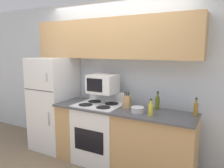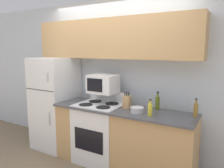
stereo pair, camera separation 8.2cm
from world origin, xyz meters
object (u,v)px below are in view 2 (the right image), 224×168
(microwave, at_px, (103,84))
(bottle_vinegar, at_px, (196,110))
(knife_block, at_px, (127,102))
(refrigerator, at_px, (56,103))
(bowl, at_px, (137,110))
(stove, at_px, (99,132))
(bottle_cooking_spray, at_px, (150,109))
(bottle_olive_oil, at_px, (157,103))

(microwave, xyz_separation_m, bottle_vinegar, (1.37, 0.02, -0.23))
(microwave, distance_m, knife_block, 0.49)
(microwave, xyz_separation_m, knife_block, (0.44, -0.04, -0.23))
(refrigerator, distance_m, bottle_vinegar, 2.38)
(bowl, relative_size, bottle_vinegar, 0.77)
(stove, bearing_deg, bottle_vinegar, 5.26)
(stove, relative_size, knife_block, 4.45)
(bottle_vinegar, bearing_deg, stove, -174.74)
(refrigerator, bearing_deg, bottle_vinegar, 1.29)
(refrigerator, distance_m, bottle_cooking_spray, 1.88)
(refrigerator, relative_size, bottle_olive_oil, 6.19)
(stove, distance_m, bottle_cooking_spray, 1.02)
(bottle_cooking_spray, bearing_deg, bowl, 167.54)
(bottle_vinegar, relative_size, bottle_cooking_spray, 1.09)
(bottle_olive_oil, bearing_deg, stove, -166.37)
(bowl, xyz_separation_m, bottle_cooking_spray, (0.20, -0.04, 0.04))
(microwave, distance_m, bottle_cooking_spray, 0.92)
(bowl, bearing_deg, microwave, 164.42)
(bottle_cooking_spray, bearing_deg, bottle_vinegar, 26.25)
(refrigerator, bearing_deg, bottle_cooking_spray, -6.12)
(knife_block, bearing_deg, bottle_olive_oil, 20.09)
(bottle_cooking_spray, bearing_deg, knife_block, 156.48)
(microwave, xyz_separation_m, bowl, (0.66, -0.18, -0.28))
(knife_block, relative_size, bottle_cooking_spray, 1.10)
(refrigerator, xyz_separation_m, bottle_olive_oil, (1.84, 0.13, 0.20))
(refrigerator, relative_size, knife_block, 6.63)
(stove, height_order, bottle_cooking_spray, bottle_cooking_spray)
(bottle_olive_oil, bearing_deg, bottle_vinegar, -8.61)
(microwave, bearing_deg, stove, -95.44)
(microwave, bearing_deg, bottle_olive_oil, 7.08)
(refrigerator, relative_size, microwave, 3.83)
(stove, bearing_deg, bottle_cooking_spray, -8.23)
(refrigerator, relative_size, bottle_vinegar, 6.70)
(refrigerator, relative_size, bowl, 8.73)
(bottle_cooking_spray, relative_size, bottle_olive_oil, 0.85)
(refrigerator, bearing_deg, bowl, -5.34)
(refrigerator, height_order, bottle_olive_oil, refrigerator)
(stove, height_order, bottle_vinegar, bottle_vinegar)
(stove, distance_m, bottle_vinegar, 1.48)
(stove, bearing_deg, bottle_olive_oil, 13.63)
(stove, height_order, bottle_olive_oil, bottle_olive_oil)
(knife_block, bearing_deg, refrigerator, 179.38)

